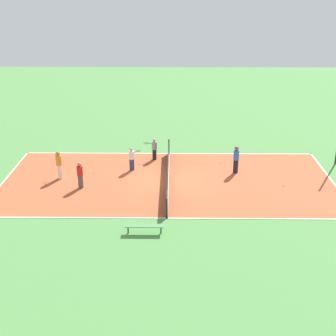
{
  "coord_description": "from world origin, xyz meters",
  "views": [
    {
      "loc": [
        27.14,
        0.33,
        12.09
      ],
      "look_at": [
        0.0,
        0.0,
        0.9
      ],
      "focal_mm": 50.0,
      "sensor_mm": 36.0,
      "label": 1
    }
  ],
  "objects_px": {
    "player_near_blue": "(236,158)",
    "player_center_orange": "(59,163)",
    "bench": "(144,226)",
    "tennis_ball_left_sideline": "(94,172)",
    "tennis_ball_far_baseline": "(208,156)",
    "player_coach_red": "(80,173)",
    "player_near_white": "(132,157)",
    "tennis_ball_near_net": "(283,185)",
    "tennis_net": "(168,173)",
    "tennis_ball_right_alley": "(220,162)",
    "player_baseline_gray": "(154,148)"
  },
  "relations": [
    {
      "from": "player_near_blue",
      "to": "player_center_orange",
      "type": "bearing_deg",
      "value": -137.82
    },
    {
      "from": "bench",
      "to": "tennis_ball_left_sideline",
      "type": "relative_size",
      "value": 28.83
    },
    {
      "from": "tennis_ball_far_baseline",
      "to": "tennis_ball_left_sideline",
      "type": "bearing_deg",
      "value": -68.71
    },
    {
      "from": "player_coach_red",
      "to": "player_near_white",
      "type": "bearing_deg",
      "value": -90.59
    },
    {
      "from": "tennis_ball_near_net",
      "to": "tennis_ball_far_baseline",
      "type": "bearing_deg",
      "value": -139.12
    },
    {
      "from": "tennis_net",
      "to": "tennis_ball_far_baseline",
      "type": "distance_m",
      "value": 5.17
    },
    {
      "from": "tennis_net",
      "to": "player_coach_red",
      "type": "distance_m",
      "value": 5.47
    },
    {
      "from": "tennis_ball_right_alley",
      "to": "player_near_white",
      "type": "bearing_deg",
      "value": -77.04
    },
    {
      "from": "player_near_blue",
      "to": "tennis_net",
      "type": "bearing_deg",
      "value": -126.09
    },
    {
      "from": "bench",
      "to": "player_coach_red",
      "type": "distance_m",
      "value": 6.89
    },
    {
      "from": "tennis_ball_left_sideline",
      "to": "player_center_orange",
      "type": "bearing_deg",
      "value": -64.44
    },
    {
      "from": "player_center_orange",
      "to": "tennis_ball_near_net",
      "type": "distance_m",
      "value": 14.18
    },
    {
      "from": "player_center_orange",
      "to": "tennis_ball_left_sideline",
      "type": "distance_m",
      "value": 2.45
    },
    {
      "from": "player_near_blue",
      "to": "tennis_ball_left_sideline",
      "type": "bearing_deg",
      "value": -142.49
    },
    {
      "from": "bench",
      "to": "player_near_white",
      "type": "xyz_separation_m",
      "value": [
        -8.27,
        -1.32,
        0.53
      ]
    },
    {
      "from": "tennis_ball_left_sideline",
      "to": "player_coach_red",
      "type": "bearing_deg",
      "value": -9.65
    },
    {
      "from": "player_center_orange",
      "to": "tennis_ball_near_net",
      "type": "height_order",
      "value": "player_center_orange"
    },
    {
      "from": "tennis_net",
      "to": "tennis_ball_near_net",
      "type": "distance_m",
      "value": 7.22
    },
    {
      "from": "player_near_white",
      "to": "tennis_ball_near_net",
      "type": "bearing_deg",
      "value": -61.02
    },
    {
      "from": "tennis_net",
      "to": "player_baseline_gray",
      "type": "height_order",
      "value": "player_baseline_gray"
    },
    {
      "from": "tennis_net",
      "to": "bench",
      "type": "xyz_separation_m",
      "value": [
        6.52,
        -1.11,
        -0.19
      ]
    },
    {
      "from": "player_baseline_gray",
      "to": "player_near_blue",
      "type": "distance_m",
      "value": 5.94
    },
    {
      "from": "bench",
      "to": "player_center_orange",
      "type": "relative_size",
      "value": 1.06
    },
    {
      "from": "tennis_ball_right_alley",
      "to": "tennis_ball_far_baseline",
      "type": "relative_size",
      "value": 1.0
    },
    {
      "from": "player_near_blue",
      "to": "tennis_ball_near_net",
      "type": "xyz_separation_m",
      "value": [
        2.08,
        2.72,
        -1.04
      ]
    },
    {
      "from": "bench",
      "to": "tennis_ball_left_sideline",
      "type": "xyz_separation_m",
      "value": [
        -7.77,
        -3.83,
        -0.34
      ]
    },
    {
      "from": "tennis_ball_near_net",
      "to": "tennis_ball_right_alley",
      "type": "bearing_deg",
      "value": -136.92
    },
    {
      "from": "tennis_ball_far_baseline",
      "to": "tennis_ball_near_net",
      "type": "bearing_deg",
      "value": 40.88
    },
    {
      "from": "tennis_ball_left_sideline",
      "to": "tennis_ball_right_alley",
      "type": "bearing_deg",
      "value": 102.45
    },
    {
      "from": "player_baseline_gray",
      "to": "tennis_ball_right_alley",
      "type": "xyz_separation_m",
      "value": [
        0.6,
        4.59,
        -0.85
      ]
    },
    {
      "from": "player_near_white",
      "to": "player_center_orange",
      "type": "relative_size",
      "value": 0.86
    },
    {
      "from": "player_near_white",
      "to": "player_near_blue",
      "type": "distance_m",
      "value": 6.88
    },
    {
      "from": "tennis_net",
      "to": "player_baseline_gray",
      "type": "distance_m",
      "value": 3.88
    },
    {
      "from": "tennis_ball_right_alley",
      "to": "player_coach_red",
      "type": "bearing_deg",
      "value": -64.56
    },
    {
      "from": "player_coach_red",
      "to": "player_near_blue",
      "type": "bearing_deg",
      "value": -120.81
    },
    {
      "from": "player_center_orange",
      "to": "player_baseline_gray",
      "type": "bearing_deg",
      "value": -81.46
    },
    {
      "from": "player_near_blue",
      "to": "tennis_ball_near_net",
      "type": "bearing_deg",
      "value": -0.62
    },
    {
      "from": "tennis_ball_far_baseline",
      "to": "tennis_net",
      "type": "bearing_deg",
      "value": -33.61
    },
    {
      "from": "tennis_net",
      "to": "tennis_ball_far_baseline",
      "type": "height_order",
      "value": "tennis_net"
    },
    {
      "from": "player_near_white",
      "to": "tennis_ball_left_sideline",
      "type": "xyz_separation_m",
      "value": [
        0.5,
        -2.51,
        -0.87
      ]
    },
    {
      "from": "tennis_ball_left_sideline",
      "to": "tennis_ball_far_baseline",
      "type": "relative_size",
      "value": 1.0
    },
    {
      "from": "bench",
      "to": "tennis_ball_near_net",
      "type": "relative_size",
      "value": 28.83
    },
    {
      "from": "tennis_ball_near_net",
      "to": "player_coach_red",
      "type": "bearing_deg",
      "value": -88.14
    },
    {
      "from": "player_baseline_gray",
      "to": "player_coach_red",
      "type": "height_order",
      "value": "player_coach_red"
    },
    {
      "from": "player_near_blue",
      "to": "tennis_ball_right_alley",
      "type": "height_order",
      "value": "player_near_blue"
    },
    {
      "from": "player_near_blue",
      "to": "tennis_ball_right_alley",
      "type": "xyz_separation_m",
      "value": [
        -1.76,
        -0.86,
        -1.04
      ]
    },
    {
      "from": "player_coach_red",
      "to": "tennis_net",
      "type": "bearing_deg",
      "value": -123.29
    },
    {
      "from": "tennis_ball_right_alley",
      "to": "tennis_ball_far_baseline",
      "type": "xyz_separation_m",
      "value": [
        -1.15,
        -0.73,
        0.0
      ]
    },
    {
      "from": "tennis_ball_near_net",
      "to": "tennis_ball_right_alley",
      "type": "relative_size",
      "value": 1.0
    },
    {
      "from": "tennis_ball_far_baseline",
      "to": "player_center_orange",
      "type": "bearing_deg",
      "value": -67.81
    }
  ]
}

